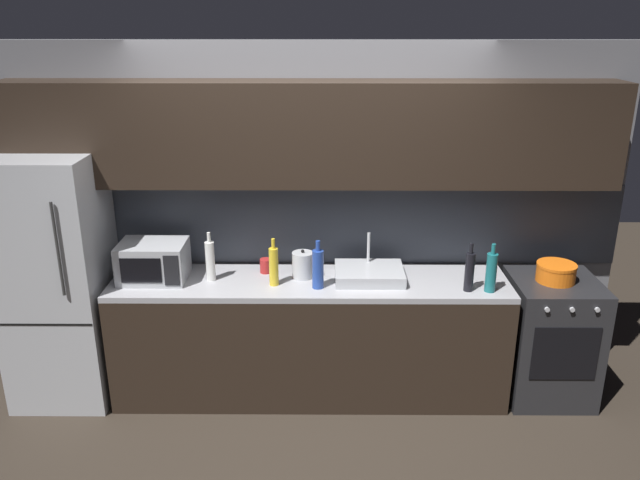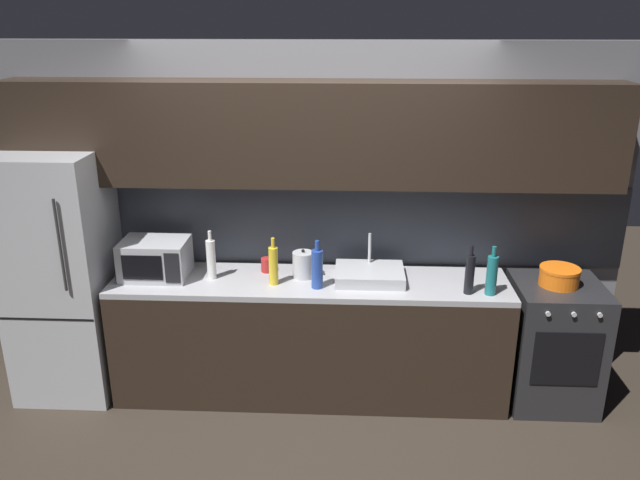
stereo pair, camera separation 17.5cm
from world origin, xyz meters
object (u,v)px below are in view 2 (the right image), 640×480
object	(u,v)px
wine_bottle_dark	(470,274)
wine_bottle_blue	(317,268)
oven_range	(553,343)
wine_bottle_teal	(492,275)
cooking_pot	(559,276)
wine_bottle_yellow	(273,265)
kettle	(303,265)
mug_red	(267,265)
microwave	(155,259)
wine_bottle_white	(211,259)
refrigerator	(63,276)

from	to	relation	value
wine_bottle_dark	wine_bottle_blue	xyz separation A→B (m)	(-1.02, 0.04, 0.00)
oven_range	wine_bottle_teal	distance (m)	0.80
cooking_pot	wine_bottle_yellow	bearing A→B (deg)	-177.80
wine_bottle_blue	wine_bottle_dark	bearing A→B (deg)	-2.44
kettle	wine_bottle_blue	bearing A→B (deg)	-59.40
wine_bottle_dark	mug_red	distance (m)	1.43
oven_range	microwave	xyz separation A→B (m)	(-2.83, 0.02, 0.58)
wine_bottle_dark	wine_bottle_yellow	world-z (taller)	same
wine_bottle_yellow	wine_bottle_teal	distance (m)	1.46
microwave	wine_bottle_blue	world-z (taller)	wine_bottle_blue
oven_range	wine_bottle_white	bearing A→B (deg)	179.83
refrigerator	wine_bottle_dark	bearing A→B (deg)	-3.30
wine_bottle_yellow	cooking_pot	size ratio (longest dim) A/B	1.24
kettle	wine_bottle_yellow	distance (m)	0.24
cooking_pot	wine_bottle_white	bearing A→B (deg)	179.87
microwave	refrigerator	bearing A→B (deg)	-178.45
wine_bottle_yellow	wine_bottle_white	bearing A→B (deg)	169.77
refrigerator	wine_bottle_yellow	world-z (taller)	refrigerator
kettle	wine_bottle_dark	xyz separation A→B (m)	(1.12, -0.23, 0.05)
oven_range	wine_bottle_dark	size ratio (longest dim) A/B	2.66
kettle	wine_bottle_yellow	world-z (taller)	wine_bottle_yellow
wine_bottle_dark	cooking_pot	bearing A→B (deg)	14.33
kettle	wine_bottle_teal	size ratio (longest dim) A/B	0.62
oven_range	wine_bottle_white	xyz separation A→B (m)	(-2.43, 0.01, 0.60)
mug_red	cooking_pot	bearing A→B (deg)	-4.06
microwave	kettle	world-z (taller)	microwave
microwave	wine_bottle_teal	size ratio (longest dim) A/B	1.36
kettle	wine_bottle_dark	size ratio (longest dim) A/B	0.62
wine_bottle_white	wine_bottle_blue	distance (m)	0.76
wine_bottle_white	mug_red	size ratio (longest dim) A/B	3.42
kettle	wine_bottle_white	size ratio (longest dim) A/B	0.59
oven_range	cooking_pot	world-z (taller)	cooking_pot
refrigerator	wine_bottle_yellow	distance (m)	1.54
microwave	cooking_pot	xyz separation A→B (m)	(2.81, -0.02, -0.07)
refrigerator	oven_range	xyz separation A→B (m)	(3.51, -0.00, -0.45)
wine_bottle_dark	cooking_pot	world-z (taller)	wine_bottle_dark
wine_bottle_dark	mug_red	bearing A→B (deg)	167.50
wine_bottle_white	cooking_pot	bearing A→B (deg)	-0.13
cooking_pot	oven_range	bearing A→B (deg)	-4.72
wine_bottle_teal	mug_red	xyz separation A→B (m)	(-1.54, 0.32, -0.09)
wine_bottle_yellow	wine_bottle_white	size ratio (longest dim) A/B	0.96
oven_range	wine_bottle_yellow	xyz separation A→B (m)	(-1.98, -0.07, 0.59)
kettle	wine_bottle_white	distance (m)	0.65
microwave	wine_bottle_dark	xyz separation A→B (m)	(2.17, -0.18, 0.01)
microwave	wine_bottle_blue	xyz separation A→B (m)	(1.15, -0.14, 0.01)
wine_bottle_dark	mug_red	world-z (taller)	wine_bottle_dark
kettle	wine_bottle_teal	distance (m)	1.29
wine_bottle_dark	microwave	bearing A→B (deg)	175.18
refrigerator	wine_bottle_blue	bearing A→B (deg)	-3.78
wine_bottle_dark	cooking_pot	size ratio (longest dim) A/B	1.24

